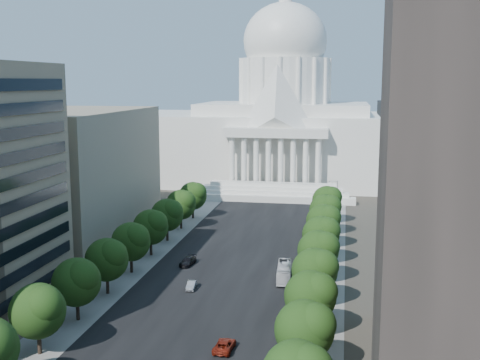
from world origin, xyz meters
The scene contains 30 objects.
road_asphalt centered at (0.00, 90.00, 0.00)m, with size 30.00×260.00×0.01m, color black.
sidewalk_left centered at (-19.00, 90.00, 0.00)m, with size 8.00×260.00×0.02m, color gray.
sidewalk_right centered at (19.00, 90.00, 0.00)m, with size 8.00×260.00×0.02m, color gray.
capitol centered at (0.00, 184.89, 20.01)m, with size 120.00×56.00×73.00m.
office_block_left_far centered at (-48.00, 100.00, 15.00)m, with size 38.00×52.00×30.00m, color gray.
tree_l_c centered at (-17.66, 35.81, 6.45)m, with size 7.79×7.60×9.97m.
tree_l_d centered at (-17.66, 47.81, 6.45)m, with size 7.79×7.60×9.97m.
tree_l_e centered at (-17.66, 59.81, 6.45)m, with size 7.79×7.60×9.97m.
tree_l_f centered at (-17.66, 71.81, 6.45)m, with size 7.79×7.60×9.97m.
tree_l_g centered at (-17.66, 83.81, 6.45)m, with size 7.79×7.60×9.97m.
tree_l_h centered at (-17.66, 95.81, 6.45)m, with size 7.79×7.60×9.97m.
tree_l_i centered at (-17.66, 107.81, 6.45)m, with size 7.79×7.60×9.97m.
tree_l_j centered at (-17.66, 119.81, 6.45)m, with size 7.79×7.60×9.97m.
tree_r_c centered at (18.34, 35.81, 6.45)m, with size 7.79×7.60×9.97m.
tree_r_d centered at (18.34, 47.81, 6.45)m, with size 7.79×7.60×9.97m.
tree_r_e centered at (18.34, 59.81, 6.45)m, with size 7.79×7.60×9.97m.
tree_r_f centered at (18.34, 71.81, 6.45)m, with size 7.79×7.60×9.97m.
tree_r_g centered at (18.34, 83.81, 6.45)m, with size 7.79×7.60×9.97m.
tree_r_h centered at (18.34, 95.81, 6.45)m, with size 7.79×7.60×9.97m.
tree_r_i centered at (18.34, 107.81, 6.45)m, with size 7.79×7.60×9.97m.
tree_r_j centered at (18.34, 119.81, 6.45)m, with size 7.79×7.60×9.97m.
streetlight_b centered at (19.90, 35.00, 5.82)m, with size 2.61×0.44×9.00m.
streetlight_c centered at (19.90, 60.00, 5.82)m, with size 2.61×0.44×9.00m.
streetlight_d centered at (19.90, 85.00, 5.82)m, with size 2.61×0.44×9.00m.
streetlight_e centered at (19.90, 110.00, 5.82)m, with size 2.61×0.44×9.00m.
streetlight_f centered at (19.90, 135.00, 5.82)m, with size 2.61×0.44×9.00m.
car_silver centered at (-4.13, 64.88, 0.69)m, with size 1.45×4.17×1.37m, color #A3A5AB.
car_red centered at (6.70, 41.35, 0.74)m, with size 2.44×5.29×1.47m, color maroon.
car_dark_b centered at (-8.40, 78.52, 0.78)m, with size 2.18×5.37×1.56m, color black.
city_bus centered at (11.71, 73.01, 1.46)m, with size 2.45×10.46×2.91m, color silver.
Camera 1 is at (22.40, -35.34, 36.83)m, focal length 45.00 mm.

